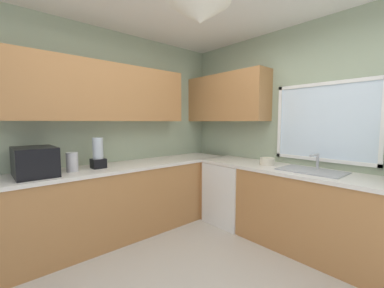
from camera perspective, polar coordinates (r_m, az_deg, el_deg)
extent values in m
cube|color=#9EAD8E|center=(3.32, 25.31, 2.58)|extent=(3.79, 0.06, 2.63)
cube|color=#9EAD8E|center=(3.41, -20.19, 2.82)|extent=(0.06, 3.68, 2.63)
cube|color=silver|center=(3.20, 28.71, 4.52)|extent=(1.05, 0.02, 0.83)
cube|color=white|center=(3.22, 28.99, 12.31)|extent=(1.13, 0.04, 0.04)
cube|color=white|center=(3.22, 28.31, -3.26)|extent=(1.13, 0.04, 0.04)
cube|color=white|center=(3.42, 19.99, 4.85)|extent=(0.04, 0.04, 0.91)
cube|color=white|center=(3.05, 38.35, 4.03)|extent=(0.04, 0.04, 0.91)
cube|color=#AD7542|center=(3.18, -22.62, 11.33)|extent=(0.32, 2.49, 0.70)
cube|color=#AD7542|center=(3.79, 7.96, 10.64)|extent=(1.38, 0.32, 0.70)
cone|color=silver|center=(1.96, 1.92, 28.40)|extent=(0.44, 0.44, 0.14)
cube|color=#AD7542|center=(3.26, -17.46, -13.10)|extent=(0.62, 3.26, 0.86)
cube|color=silver|center=(3.15, -17.68, -5.29)|extent=(0.65, 3.29, 0.04)
cube|color=#AD7542|center=(3.09, 25.75, -14.38)|extent=(2.85, 0.62, 0.86)
cube|color=silver|center=(2.97, 26.10, -6.18)|extent=(2.88, 0.65, 0.04)
cube|color=white|center=(3.60, 9.25, -11.20)|extent=(0.60, 0.60, 0.85)
cube|color=black|center=(2.89, -33.01, -3.48)|extent=(0.48, 0.36, 0.29)
cylinder|color=#B7B7BC|center=(2.95, -26.35, -3.81)|extent=(0.12, 0.12, 0.21)
cube|color=#9EA0A5|center=(2.97, 26.23, -5.74)|extent=(0.65, 0.40, 0.02)
cylinder|color=#B7B7BC|center=(3.10, 27.43, -3.72)|extent=(0.03, 0.03, 0.18)
cylinder|color=#B7B7BC|center=(3.00, 26.80, -2.35)|extent=(0.02, 0.20, 0.02)
cylinder|color=beige|center=(3.20, 17.26, -3.92)|extent=(0.18, 0.18, 0.09)
cube|color=black|center=(3.06, -21.16, -4.26)|extent=(0.15, 0.15, 0.11)
cylinder|color=#B2BCC6|center=(3.04, -21.27, -0.91)|extent=(0.12, 0.12, 0.25)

